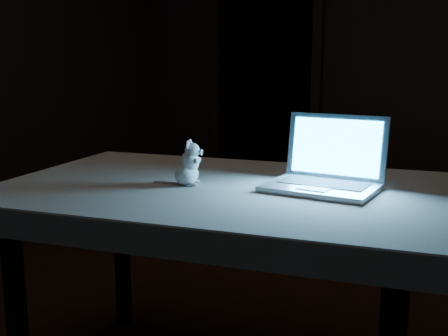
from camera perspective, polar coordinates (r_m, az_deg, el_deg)
The scene contains 6 objects.
back_wall at distance 4.42m, azimuth 17.04°, elevation 11.18°, with size 4.50×0.04×2.60m, color black.
doorway at distance 4.85m, azimuth 4.15°, elevation 8.78°, with size 1.06×0.36×2.13m, color black, non-canonical shape.
table at distance 2.15m, azimuth -0.32°, elevation -12.27°, with size 1.48×0.95×0.79m, color black, non-canonical shape.
tablecloth at distance 2.03m, azimuth 1.68°, elevation -3.08°, with size 1.57×1.05×0.09m, color #BAAA9B, non-canonical shape.
laptop at distance 1.95m, azimuth 9.89°, elevation 1.36°, with size 0.37×0.33×0.25m, color #A8A7AC, non-canonical shape.
plush_mouse at distance 2.02m, azimuth -3.84°, elevation 0.54°, with size 0.12×0.12×0.16m, color silver, non-canonical shape.
Camera 1 is at (1.22, -1.75, 1.25)m, focal length 45.00 mm.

